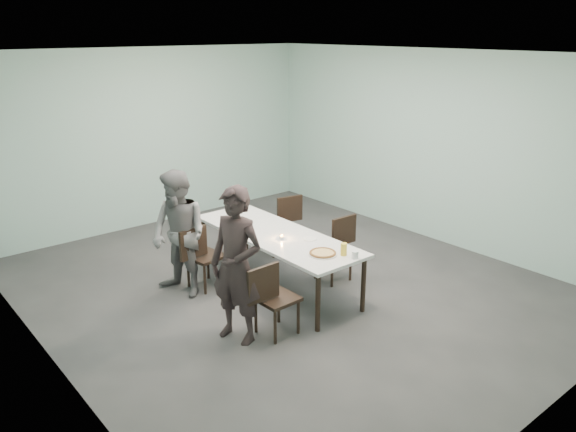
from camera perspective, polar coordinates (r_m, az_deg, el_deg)
ground at (r=7.59m, az=-0.22°, el=-7.09°), size 7.00×7.00×0.00m
room_shell at (r=6.96m, az=-0.24°, el=8.12°), size 6.02×7.02×3.01m
table at (r=7.32m, az=-1.19°, el=-2.20°), size 0.93×2.61×0.75m
chair_near_left at (r=6.23m, az=-1.71°, el=-8.00°), size 0.62×0.43×0.87m
chair_far_left at (r=7.42m, az=-8.86°, el=-3.73°), size 0.64×0.47×0.87m
chair_near_right at (r=7.66m, az=5.08°, el=-2.85°), size 0.62×0.43×0.87m
chair_far_right at (r=8.55m, az=-0.47°, el=-0.45°), size 0.65×0.50×0.87m
diner_near at (r=6.05m, az=-5.27°, el=-5.04°), size 0.60×0.74×1.75m
diner_far at (r=7.20m, az=-11.00°, el=-1.85°), size 0.78×0.92×1.64m
pizza at (r=6.63m, az=3.55°, el=-3.79°), size 0.34×0.34×0.04m
side_plate at (r=7.11m, az=2.22°, el=-2.32°), size 0.18×0.18×0.01m
beer_glass at (r=6.62m, az=5.68°, el=-3.38°), size 0.08×0.08×0.15m
water_tumbler at (r=6.55m, az=6.82°, el=-3.92°), size 0.08×0.08×0.09m
tealight at (r=7.10m, az=-0.66°, el=-2.20°), size 0.06×0.06×0.05m
amber_tumbler at (r=7.79m, az=-5.17°, el=-0.21°), size 0.07×0.07×0.08m
menu at (r=7.79m, az=-5.26°, el=-0.49°), size 0.30×0.22×0.01m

